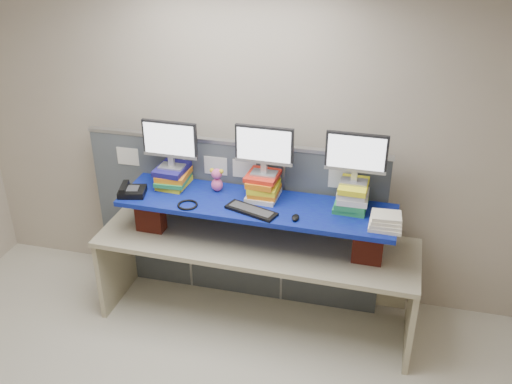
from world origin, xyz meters
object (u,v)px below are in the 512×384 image
(desk, at_px, (256,257))
(desk_phone, at_px, (131,191))
(keyboard, at_px, (251,210))
(blue_board, at_px, (256,205))
(monitor_left, at_px, (170,142))
(monitor_center, at_px, (264,148))
(monitor_right, at_px, (356,155))

(desk, relative_size, desk_phone, 10.79)
(keyboard, bearing_deg, blue_board, 108.40)
(monitor_left, bearing_deg, desk_phone, -137.68)
(blue_board, relative_size, monitor_left, 4.77)
(monitor_center, xyz_separation_m, monitor_right, (0.70, -0.01, 0.02))
(blue_board, xyz_separation_m, monitor_left, (-0.75, 0.13, 0.42))
(monitor_left, xyz_separation_m, monitor_center, (0.79, -0.02, 0.04))
(blue_board, bearing_deg, monitor_left, 171.05)
(desk, bearing_deg, monitor_right, 9.10)
(blue_board, bearing_deg, desk, 105.17)
(monitor_left, relative_size, desk_phone, 1.88)
(monitor_center, relative_size, desk_phone, 1.88)
(monitor_left, bearing_deg, blue_board, -8.95)
(monitor_center, xyz_separation_m, keyboard, (-0.04, -0.26, -0.42))
(monitor_left, relative_size, monitor_center, 1.00)
(desk, xyz_separation_m, blue_board, (0.00, -0.00, 0.50))
(monitor_center, height_order, desk_phone, monitor_center)
(blue_board, bearing_deg, desk_phone, -173.14)
(monitor_center, height_order, keyboard, monitor_center)
(monitor_right, height_order, desk_phone, monitor_right)
(blue_board, xyz_separation_m, monitor_right, (0.74, 0.10, 0.47))
(blue_board, relative_size, keyboard, 5.05)
(keyboard, relative_size, desk_phone, 1.78)
(monitor_right, bearing_deg, blue_board, -170.90)
(desk, bearing_deg, keyboard, -89.71)
(desk, relative_size, blue_board, 1.20)
(keyboard, distance_m, desk_phone, 1.02)
(monitor_center, distance_m, monitor_right, 0.71)
(monitor_left, bearing_deg, monitor_center, 0.00)
(desk, relative_size, keyboard, 6.08)
(desk, relative_size, monitor_right, 5.74)
(keyboard, xyz_separation_m, desk_phone, (-1.02, 0.04, 0.02))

